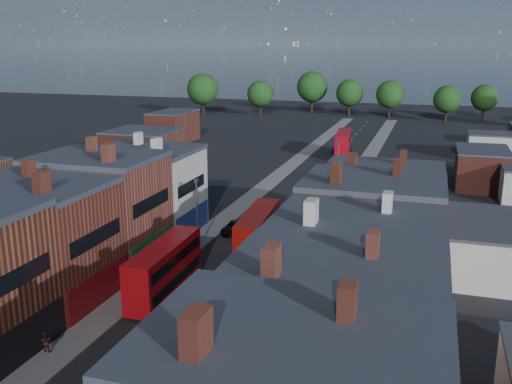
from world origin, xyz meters
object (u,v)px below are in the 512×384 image
Objects in this scene: bus_2 at (343,143)px; car_2 at (234,228)px; bus_1 at (258,232)px; bus_0 at (164,268)px; car_3 at (313,194)px; ped_1 at (46,342)px; ped_3 at (265,334)px; car_1 at (143,374)px.

car_2 is at bearing -100.66° from bus_2.
bus_1 is at bearing -52.21° from car_2.
bus_0 is 37.90m from car_3.
bus_0 reaches higher than car_3.
ped_1 is at bearing -104.87° from car_3.
bus_0 is 0.94× the size of bus_2.
bus_1 reaches higher than ped_3.
bus_0 is at bearing -116.69° from bus_1.
car_3 is at bearing -109.83° from ped_1.
ped_1 is 0.87× the size of ped_3.
bus_1 is 25.19m from car_1.
bus_0 is 13.89m from car_1.
bus_2 is (5.00, 70.54, 0.15)m from bus_0.
bus_2 reaches higher than car_1.
bus_1 reaches higher than car_1.
ped_1 reaches higher than car_3.
ped_3 reaches higher than car_3.
ped_1 is at bearing -97.77° from car_2.
bus_2 is (0.00, 58.34, 0.13)m from bus_1.
ped_3 is at bearing -29.75° from bus_0.
bus_2 is at bearing -104.85° from ped_1.
car_1 is at bearing -94.89° from car_3.
bus_0 is 13.18m from bus_1.
bus_1 is 8.35m from car_2.
car_3 is 1.99× the size of ped_3.
ped_1 reaches higher than car_2.
bus_2 is at bearing 15.49° from ped_3.
car_3 is at bearing -93.85° from bus_2.
ped_1 is at bearing -114.96° from bus_1.
car_1 is 9.48m from ped_3.
car_1 is at bearing -95.37° from bus_2.
ped_1 is (-8.95, -23.87, -1.72)m from bus_1.
car_2 is 19.69m from car_3.
bus_2 is at bearing 87.63° from car_3.
bus_0 is at bearing -102.43° from car_3.
car_2 is 2.61× the size of ped_3.
bus_0 is 6.18× the size of ped_3.
ped_3 is (15.15, 5.66, 0.12)m from ped_1.
bus_0 is 12.81m from ped_3.
ped_3 is (11.21, -24.59, 0.37)m from car_2.
ped_3 is (11.20, -6.01, -1.59)m from bus_0.
bus_0 is at bearing 72.64° from ped_3.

